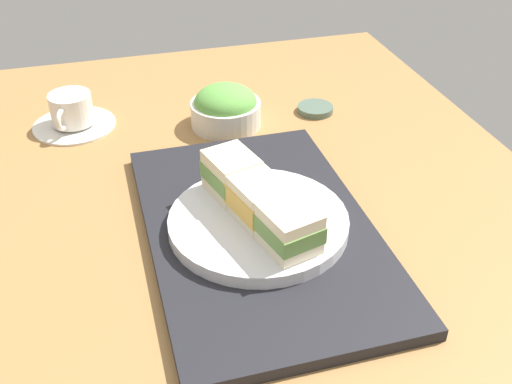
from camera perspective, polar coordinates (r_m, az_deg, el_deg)
ground_plane at (r=75.72cm, az=-3.13°, el=-8.21°), size 140.00×100.00×3.00cm
serving_tray at (r=79.47cm, az=0.35°, el=-3.54°), size 44.73×27.86×1.64cm
sandwich_plate at (r=78.07cm, az=0.21°, el=-2.80°), size 22.64×22.64×1.69cm
sandwich_near at (r=71.63cm, az=2.98°, el=-3.28°), size 8.38×7.46×5.25cm
sandwich_middle at (r=76.01cm, az=0.22°, el=-0.71°), size 8.49×7.56×5.27cm
sandwich_far at (r=80.63cm, az=-2.23°, el=1.64°), size 8.24×7.48×5.50cm
salad_bowl at (r=103.53cm, az=-2.80°, el=7.70°), size 11.60×11.60×7.06cm
coffee_cup at (r=107.71cm, az=-16.50°, el=6.88°), size 13.58×13.58×5.84cm
small_sauce_dish at (r=109.44cm, az=5.45°, el=7.59°), size 6.18×6.18×1.10cm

